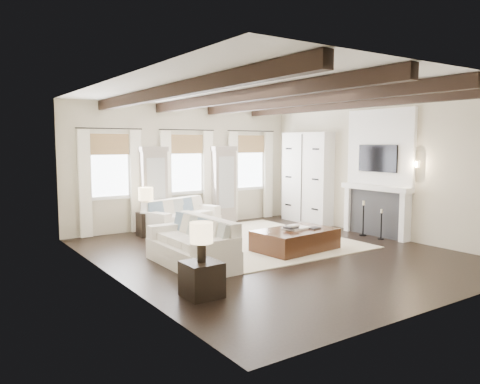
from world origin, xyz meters
TOP-DOWN VIEW (x-y plane):
  - ground at (0.00, 0.00)m, footprint 7.50×7.50m
  - room_shell at (0.75, 0.90)m, footprint 6.54×7.54m
  - area_rug at (0.44, 1.17)m, footprint 3.60×4.29m
  - sofa_back at (-0.56, 2.97)m, footprint 2.12×1.43m
  - sofa_left at (-1.75, 0.06)m, footprint 0.91×2.01m
  - ottoman at (0.52, -0.09)m, footprint 1.76×1.20m
  - tray at (0.60, -0.03)m, footprint 0.54×0.43m
  - book_lower at (0.40, -0.10)m, footprint 0.28×0.23m
  - book_upper at (0.43, -0.12)m, footprint 0.24×0.19m
  - book_loose at (0.90, -0.24)m, footprint 0.26×0.20m
  - side_table_front at (-2.52, -1.55)m, footprint 0.51×0.51m
  - lamp_front at (-2.52, -1.55)m, footprint 0.33×0.33m
  - side_table_back at (-1.43, 3.02)m, footprint 0.38×0.38m
  - lamp_back at (-1.43, 3.02)m, footprint 0.34×0.34m
  - candlestick_near at (2.90, -0.34)m, footprint 0.14×0.14m
  - candlestick_far at (2.90, 0.19)m, footprint 0.17×0.17m

SIDE VIEW (x-z plane):
  - ground at x=0.00m, z-range 0.00..0.00m
  - area_rug at x=0.44m, z-range 0.00..0.02m
  - ottoman at x=0.52m, z-range 0.00..0.44m
  - side_table_front at x=-2.52m, z-range 0.00..0.51m
  - side_table_back at x=-1.43m, z-range 0.00..0.57m
  - candlestick_near at x=2.90m, z-range -0.06..0.64m
  - sofa_back at x=-0.56m, z-range -0.08..0.75m
  - candlestick_far at x=2.90m, z-range -0.07..0.77m
  - sofa_left at x=-1.75m, z-range -0.08..0.78m
  - book_loose at x=0.90m, z-range 0.44..0.47m
  - tray at x=0.60m, z-range 0.44..0.48m
  - book_lower at x=0.40m, z-range 0.48..0.52m
  - book_upper at x=0.43m, z-range 0.52..0.55m
  - lamp_front at x=-2.52m, z-range 0.61..1.19m
  - lamp_back at x=-1.43m, z-range 0.68..1.27m
  - room_shell at x=0.75m, z-range 0.28..3.50m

